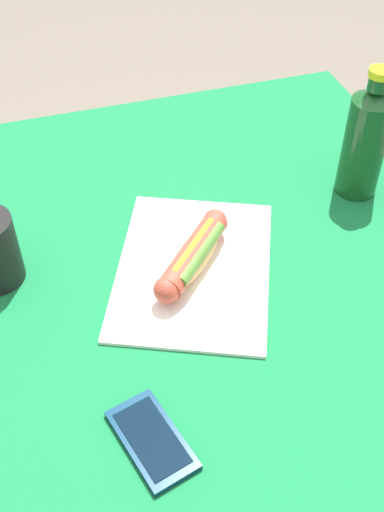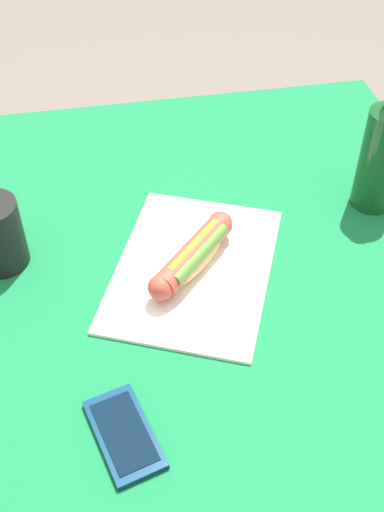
{
  "view_description": "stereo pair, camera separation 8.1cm",
  "coord_description": "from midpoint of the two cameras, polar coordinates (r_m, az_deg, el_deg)",
  "views": [
    {
      "loc": [
        0.67,
        -0.21,
        1.46
      ],
      "look_at": [
        0.01,
        -0.0,
        0.78
      ],
      "focal_mm": 44.61,
      "sensor_mm": 36.0,
      "label": 1
    },
    {
      "loc": [
        0.69,
        -0.13,
        1.46
      ],
      "look_at": [
        0.01,
        -0.0,
        0.78
      ],
      "focal_mm": 44.61,
      "sensor_mm": 36.0,
      "label": 2
    }
  ],
  "objects": [
    {
      "name": "ground_plane",
      "position": [
        1.62,
        1.55,
        -19.93
      ],
      "size": [
        6.0,
        6.0,
        0.0
      ],
      "primitive_type": "plane",
      "color": "#6B6056",
      "rests_on": "ground"
    },
    {
      "name": "dining_table",
      "position": [
        1.1,
        2.15,
        -6.01
      ],
      "size": [
        0.99,
        0.96,
        0.75
      ],
      "color": "brown",
      "rests_on": "ground"
    },
    {
      "name": "paper_wrapper",
      "position": [
        0.98,
        2.36,
        -1.22
      ],
      "size": [
        0.38,
        0.34,
        0.01
      ],
      "primitive_type": "cube",
      "rotation": [
        0.0,
        0.0,
        -0.41
      ],
      "color": "white",
      "rests_on": "dining_table"
    },
    {
      "name": "hot_dog",
      "position": [
        0.96,
        2.46,
        0.01
      ],
      "size": [
        0.16,
        0.15,
        0.05
      ],
      "color": "tan",
      "rests_on": "paper_wrapper"
    },
    {
      "name": "cell_phone",
      "position": [
        0.81,
        -3.14,
        -15.8
      ],
      "size": [
        0.14,
        0.1,
        0.01
      ],
      "color": "#0A2D4C",
      "rests_on": "dining_table"
    },
    {
      "name": "soda_bottle",
      "position": [
        1.1,
        18.81,
        8.68
      ],
      "size": [
        0.07,
        0.07,
        0.23
      ],
      "color": "#14471E",
      "rests_on": "dining_table"
    }
  ]
}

